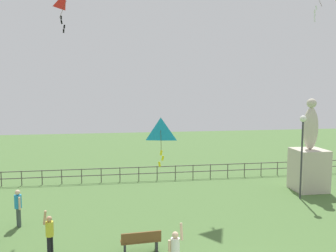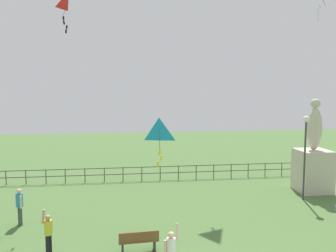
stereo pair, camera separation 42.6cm
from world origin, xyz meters
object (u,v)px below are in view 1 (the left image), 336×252
person_0 (18,206)px  park_bench (141,241)px  statue_monument (309,162)px  kite_3 (161,132)px  person_2 (50,233)px  lamppost (302,139)px  person_4 (175,251)px  kite_2 (66,2)px

person_0 → park_bench: bearing=-33.2°
statue_monument → kite_3: size_ratio=2.90×
person_0 → person_2: (1.87, -3.14, -0.06)m
kite_3 → lamppost: bearing=28.1°
park_bench → person_4: 2.22m
park_bench → kite_3: bearing=34.8°
person_4 → kite_2: kite_2 is taller
person_4 → park_bench: bearing=115.9°
statue_monument → park_bench: statue_monument is taller
kite_2 → person_2: bearing=-90.7°
person_0 → person_2: person_2 is taller
kite_3 → person_4: bearing=-87.5°
person_4 → kite_3: 4.38m
kite_3 → person_0: bearing=155.0°
lamppost → statue_monument: bearing=46.9°
kite_2 → person_4: bearing=-64.0°
statue_monument → lamppost: size_ratio=1.19×
statue_monument → park_bench: bearing=-148.5°
lamppost → person_2: bearing=-158.9°
park_bench → kite_3: (0.84, 0.58, 4.03)m
statue_monument → kite_3: (-9.85, -5.97, 2.75)m
person_0 → kite_3: (6.02, -2.81, 3.53)m
lamppost → park_bench: 11.06m
park_bench → kite_3: 4.16m
lamppost → person_0: (-14.53, -1.74, -2.41)m
park_bench → person_0: person_0 is taller
person_2 → statue_monument: bearing=24.3°
kite_2 → kite_3: kite_2 is taller
park_bench → kite_2: bearing=116.1°
person_0 → person_4: bearing=-41.1°
lamppost → kite_3: bearing=-151.9°
kite_2 → kite_3: (4.06, -6.01, -6.05)m
park_bench → statue_monument: bearing=31.5°
person_2 → person_4: person_4 is taller
person_4 → statue_monument: bearing=41.1°
person_4 → lamppost: bearing=40.1°
statue_monument → person_2: bearing=-155.7°
lamppost → kite_2: (-12.58, 1.46, 7.17)m
person_2 → person_0: bearing=120.8°
park_bench → kite_2: 12.47m
park_bench → person_4: person_4 is taller
statue_monument → kite_3: statue_monument is taller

